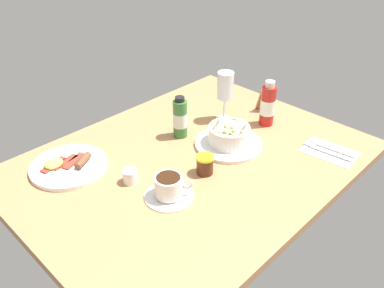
% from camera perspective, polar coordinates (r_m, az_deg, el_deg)
% --- Properties ---
extents(ground_plane, '(1.10, 0.84, 0.03)m').
position_cam_1_polar(ground_plane, '(1.31, 0.01, -2.69)').
color(ground_plane, '#B27F51').
extents(porridge_bowl, '(0.23, 0.23, 0.08)m').
position_cam_1_polar(porridge_bowl, '(1.36, 5.23, 1.02)').
color(porridge_bowl, white).
rests_on(porridge_bowl, ground_plane).
extents(cutlery_setting, '(0.13, 0.18, 0.01)m').
position_cam_1_polar(cutlery_setting, '(1.41, 18.75, -0.91)').
color(cutlery_setting, white).
rests_on(cutlery_setting, ground_plane).
extents(coffee_cup, '(0.14, 0.14, 0.07)m').
position_cam_1_polar(coffee_cup, '(1.14, -3.28, -6.24)').
color(coffee_cup, white).
rests_on(coffee_cup, ground_plane).
extents(creamer_jug, '(0.04, 0.05, 0.05)m').
position_cam_1_polar(creamer_jug, '(1.21, -8.79, -4.47)').
color(creamer_jug, white).
rests_on(creamer_jug, ground_plane).
extents(wine_glass, '(0.06, 0.06, 0.19)m').
position_cam_1_polar(wine_glass, '(1.48, 4.72, 7.94)').
color(wine_glass, white).
rests_on(wine_glass, ground_plane).
extents(jam_jar, '(0.05, 0.05, 0.06)m').
position_cam_1_polar(jam_jar, '(1.23, 1.84, -2.91)').
color(jam_jar, '#492313').
rests_on(jam_jar, ground_plane).
extents(sauce_bottle_red, '(0.05, 0.05, 0.17)m').
position_cam_1_polar(sauce_bottle_red, '(1.49, 10.66, 5.41)').
color(sauce_bottle_red, '#B21E19').
rests_on(sauce_bottle_red, ground_plane).
extents(sauce_bottle_green, '(0.05, 0.05, 0.15)m').
position_cam_1_polar(sauce_bottle_green, '(1.39, -1.69, 3.65)').
color(sauce_bottle_green, '#337233').
rests_on(sauce_bottle_green, ground_plane).
extents(breakfast_plate, '(0.24, 0.24, 0.04)m').
position_cam_1_polar(breakfast_plate, '(1.32, -17.13, -2.97)').
color(breakfast_plate, white).
rests_on(breakfast_plate, ground_plane).
extents(menu_card, '(0.05, 0.05, 0.09)m').
position_cam_1_polar(menu_card, '(1.60, 10.18, 6.27)').
color(menu_card, tan).
rests_on(menu_card, ground_plane).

